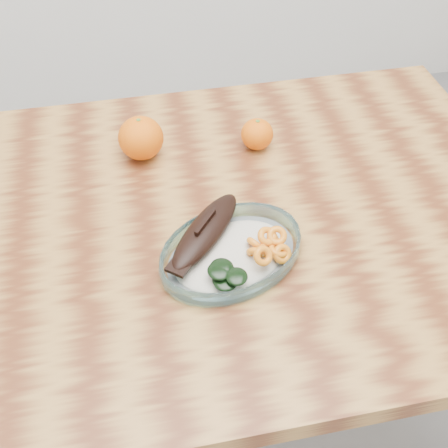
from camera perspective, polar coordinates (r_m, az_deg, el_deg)
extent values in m
plane|color=slate|center=(1.60, -1.29, -18.56)|extent=(3.00, 3.00, 0.00)
cube|color=#5D2D16|center=(1.00, -1.96, 0.02)|extent=(1.20, 0.80, 0.04)
cylinder|color=brown|center=(1.63, 15.25, 1.86)|extent=(0.06, 0.06, 0.71)
ellipsoid|color=white|center=(0.91, 0.75, -3.27)|extent=(0.53, 0.46, 0.01)
torus|color=#91D4E1|center=(0.90, 0.75, -2.85)|extent=(0.58, 0.58, 0.03)
ellipsoid|color=white|center=(0.90, 0.76, -2.51)|extent=(0.47, 0.40, 0.02)
ellipsoid|color=black|center=(0.90, -1.91, 0.00)|extent=(0.17, 0.19, 0.03)
ellipsoid|color=black|center=(0.91, -1.90, -0.26)|extent=(0.14, 0.16, 0.02)
cube|color=black|center=(0.85, -4.61, -3.55)|extent=(0.05, 0.05, 0.01)
cube|color=black|center=(0.89, -1.93, 0.66)|extent=(0.04, 0.05, 0.02)
torus|color=#C85C0E|center=(0.90, 5.10, -0.76)|extent=(0.03, 0.05, 0.04)
torus|color=#C85C0E|center=(0.88, 6.01, -2.36)|extent=(0.05, 0.04, 0.04)
torus|color=#C85C0E|center=(0.88, 4.61, -1.80)|extent=(0.04, 0.03, 0.03)
torus|color=#C85C0E|center=(0.89, 3.23, -1.38)|extent=(0.04, 0.04, 0.04)
torus|color=#C85C0E|center=(0.88, 5.55, -2.04)|extent=(0.05, 0.05, 0.03)
torus|color=#C85C0E|center=(0.88, 3.35, -2.20)|extent=(0.04, 0.03, 0.04)
torus|color=#C85C0E|center=(0.89, 5.46, -0.49)|extent=(0.05, 0.04, 0.03)
torus|color=#C85C0E|center=(0.85, 4.04, -2.55)|extent=(0.04, 0.03, 0.04)
torus|color=#C85C0E|center=(0.88, 4.46, -0.55)|extent=(0.05, 0.05, 0.03)
ellipsoid|color=black|center=(0.85, 0.33, -4.43)|extent=(0.04, 0.04, 0.01)
ellipsoid|color=black|center=(0.84, -0.02, -5.00)|extent=(0.04, 0.04, 0.01)
ellipsoid|color=black|center=(0.85, -0.17, -4.64)|extent=(0.05, 0.05, 0.01)
ellipsoid|color=black|center=(0.84, 0.18, -5.22)|extent=(0.05, 0.05, 0.01)
ellipsoid|color=black|center=(0.84, -0.51, -4.08)|extent=(0.04, 0.05, 0.01)
ellipsoid|color=black|center=(0.85, -0.24, -3.71)|extent=(0.05, 0.05, 0.01)
ellipsoid|color=black|center=(0.83, 1.31, -4.66)|extent=(0.04, 0.04, 0.01)
sphere|color=#EB3E04|center=(1.09, -8.44, 8.63)|extent=(0.09, 0.09, 0.09)
sphere|color=#EB3E04|center=(1.11, 3.38, 9.10)|extent=(0.06, 0.06, 0.06)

